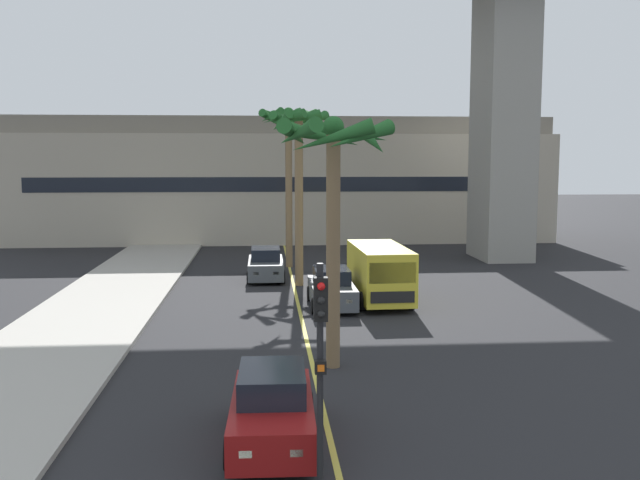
% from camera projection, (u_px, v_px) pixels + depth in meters
% --- Properties ---
extents(sidewalk_left, '(4.80, 80.00, 0.15)m').
position_uv_depth(sidewalk_left, '(21.00, 377.00, 19.35)').
color(sidewalk_left, '#ADA89E').
rests_on(sidewalk_left, ground).
extents(lane_stripe_center, '(0.14, 56.00, 0.01)m').
position_uv_depth(lane_stripe_center, '(300.00, 312.00, 27.91)').
color(lane_stripe_center, '#DBCC4C').
rests_on(lane_stripe_center, ground).
extents(pier_building_backdrop, '(38.55, 8.04, 8.85)m').
position_uv_depth(pier_building_backdrop, '(282.00, 180.00, 52.44)').
color(pier_building_backdrop, '#BCB29E').
rests_on(pier_building_backdrop, ground).
extents(car_queue_front, '(1.91, 4.14, 1.56)m').
position_uv_depth(car_queue_front, '(272.00, 409.00, 15.06)').
color(car_queue_front, maroon).
rests_on(car_queue_front, ground).
extents(car_queue_second, '(1.84, 4.10, 1.56)m').
position_uv_depth(car_queue_second, '(266.00, 265.00, 35.36)').
color(car_queue_second, '#4C5156').
rests_on(car_queue_second, ground).
extents(car_queue_third, '(1.84, 4.10, 1.56)m').
position_uv_depth(car_queue_third, '(332.00, 289.00, 28.83)').
color(car_queue_third, '#4C5156').
rests_on(car_queue_third, ground).
extents(delivery_van, '(2.27, 5.30, 2.36)m').
position_uv_depth(delivery_van, '(380.00, 272.00, 29.60)').
color(delivery_van, yellow).
rests_on(delivery_van, ground).
extents(traffic_light_median_near, '(0.24, 0.37, 4.20)m').
position_uv_depth(traffic_light_median_near, '(320.00, 348.00, 12.38)').
color(traffic_light_median_near, black).
rests_on(traffic_light_median_near, ground).
extents(palm_tree_near_median, '(2.87, 2.91, 8.28)m').
position_uv_depth(palm_tree_near_median, '(299.00, 142.00, 32.98)').
color(palm_tree_near_median, brown).
rests_on(palm_tree_near_median, ground).
extents(palm_tree_mid_median, '(3.30, 3.36, 8.72)m').
position_uv_depth(palm_tree_mid_median, '(288.00, 138.00, 38.67)').
color(palm_tree_mid_median, brown).
rests_on(palm_tree_mid_median, ground).
extents(palm_tree_far_median, '(3.38, 3.49, 7.17)m').
position_uv_depth(palm_tree_far_median, '(333.00, 165.00, 19.94)').
color(palm_tree_far_median, brown).
rests_on(palm_tree_far_median, ground).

